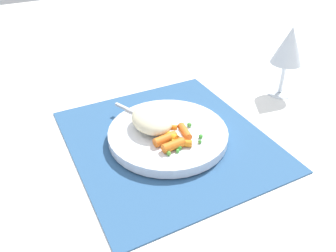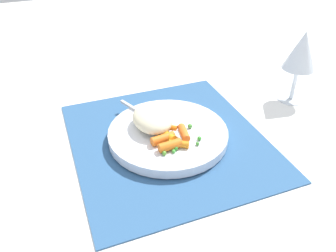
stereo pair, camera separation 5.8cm
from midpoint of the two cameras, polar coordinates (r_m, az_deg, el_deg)
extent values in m
plane|color=white|center=(0.68, -2.42, -2.49)|extent=(2.40, 2.40, 0.00)
cube|color=#2D5684|center=(0.68, -2.43, -2.29)|extent=(0.41, 0.37, 0.01)
cylinder|color=white|center=(0.67, -2.45, -1.44)|extent=(0.24, 0.24, 0.02)
ellipsoid|color=beige|center=(0.66, -5.21, 1.04)|extent=(0.10, 0.08, 0.04)
cylinder|color=orange|center=(0.64, -2.49, -1.74)|extent=(0.04, 0.03, 0.02)
cylinder|color=orange|center=(0.63, -3.09, -2.27)|extent=(0.02, 0.05, 0.02)
cylinder|color=orange|center=(0.66, -2.79, -0.37)|extent=(0.03, 0.04, 0.01)
cylinder|color=orange|center=(0.65, 0.29, -1.02)|extent=(0.04, 0.02, 0.02)
cylinder|color=orange|center=(0.61, -1.76, -3.33)|extent=(0.02, 0.04, 0.02)
cylinder|color=orange|center=(0.62, -0.46, -3.03)|extent=(0.03, 0.04, 0.01)
sphere|color=green|center=(0.62, -0.78, -3.71)|extent=(0.01, 0.01, 0.01)
sphere|color=green|center=(0.61, -1.07, -4.28)|extent=(0.01, 0.01, 0.01)
sphere|color=#579D33|center=(0.60, -2.61, -4.69)|extent=(0.01, 0.01, 0.01)
sphere|color=#429436|center=(0.63, 2.79, -2.73)|extent=(0.01, 0.01, 0.01)
sphere|color=#59B447|center=(0.65, -3.77, -1.48)|extent=(0.01, 0.01, 0.01)
sphere|color=green|center=(0.64, 3.00, -1.82)|extent=(0.01, 0.01, 0.01)
sphere|color=#56B733|center=(0.64, -2.93, -1.98)|extent=(0.01, 0.01, 0.01)
sphere|color=green|center=(0.65, -2.23, -1.75)|extent=(0.01, 0.01, 0.01)
sphere|color=#4EA33F|center=(0.67, 1.17, 0.14)|extent=(0.01, 0.01, 0.01)
sphere|color=green|center=(0.62, -2.69, -3.71)|extent=(0.01, 0.01, 0.01)
sphere|color=green|center=(0.63, -3.35, -2.85)|extent=(0.01, 0.01, 0.01)
sphere|color=#59B22E|center=(0.63, -2.31, -2.74)|extent=(0.01, 0.01, 0.01)
cube|color=silver|center=(0.65, -0.88, -1.37)|extent=(0.05, 0.03, 0.01)
cube|color=silver|center=(0.71, -6.91, 1.64)|extent=(0.14, 0.06, 0.01)
cylinder|color=silver|center=(0.88, 16.45, 5.45)|extent=(0.06, 0.06, 0.00)
cylinder|color=silver|center=(0.86, 16.89, 7.78)|extent=(0.01, 0.01, 0.08)
cone|color=silver|center=(0.83, 17.86, 12.79)|extent=(0.07, 0.07, 0.09)
camera|label=1|loc=(0.03, -92.49, -1.74)|focal=36.26mm
camera|label=2|loc=(0.03, 87.51, 1.74)|focal=36.26mm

